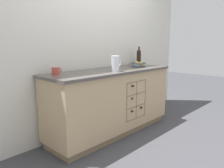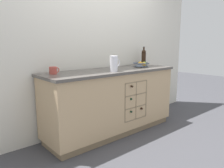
{
  "view_description": "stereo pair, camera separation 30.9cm",
  "coord_description": "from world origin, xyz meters",
  "px_view_note": "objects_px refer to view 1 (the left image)",
  "views": [
    {
      "loc": [
        -2.22,
        -2.08,
        1.27
      ],
      "look_at": [
        0.0,
        0.0,
        0.72
      ],
      "focal_mm": 35.0,
      "sensor_mm": 36.0,
      "label": 1
    },
    {
      "loc": [
        -1.99,
        -2.3,
        1.27
      ],
      "look_at": [
        0.0,
        0.0,
        0.72
      ],
      "focal_mm": 35.0,
      "sensor_mm": 36.0,
      "label": 2
    }
  ],
  "objects_px": {
    "ceramic_mug": "(56,71)",
    "fruit_bowl": "(138,64)",
    "standing_wine_bottle": "(139,57)",
    "white_pitcher": "(115,63)"
  },
  "relations": [
    {
      "from": "ceramic_mug",
      "to": "standing_wine_bottle",
      "type": "xyz_separation_m",
      "value": [
        1.72,
        0.07,
        0.1
      ]
    },
    {
      "from": "white_pitcher",
      "to": "ceramic_mug",
      "type": "xyz_separation_m",
      "value": [
        -0.71,
        0.3,
        -0.06
      ]
    },
    {
      "from": "fruit_bowl",
      "to": "standing_wine_bottle",
      "type": "relative_size",
      "value": 0.82
    },
    {
      "from": "white_pitcher",
      "to": "fruit_bowl",
      "type": "bearing_deg",
      "value": 13.28
    },
    {
      "from": "fruit_bowl",
      "to": "standing_wine_bottle",
      "type": "bearing_deg",
      "value": 35.21
    },
    {
      "from": "fruit_bowl",
      "to": "white_pitcher",
      "type": "distance_m",
      "value": 0.76
    },
    {
      "from": "white_pitcher",
      "to": "ceramic_mug",
      "type": "height_order",
      "value": "white_pitcher"
    },
    {
      "from": "white_pitcher",
      "to": "standing_wine_bottle",
      "type": "bearing_deg",
      "value": 19.97
    },
    {
      "from": "ceramic_mug",
      "to": "fruit_bowl",
      "type": "bearing_deg",
      "value": -4.85
    },
    {
      "from": "white_pitcher",
      "to": "standing_wine_bottle",
      "type": "xyz_separation_m",
      "value": [
        1.01,
        0.37,
        0.03
      ]
    }
  ]
}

